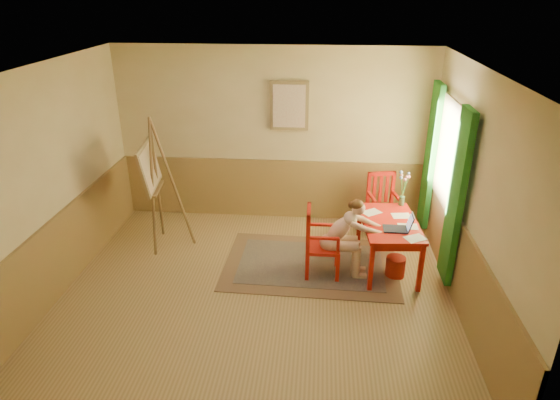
# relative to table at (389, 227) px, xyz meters

# --- Properties ---
(room) EXTENTS (5.04, 4.54, 2.84)m
(room) POSITION_rel_table_xyz_m (-1.71, -0.71, 0.77)
(room) COLOR tan
(room) RESTS_ON ground
(wainscot) EXTENTS (5.00, 4.50, 1.00)m
(wainscot) POSITION_rel_table_xyz_m (-1.71, 0.09, -0.13)
(wainscot) COLOR #A0804A
(wainscot) RESTS_ON room
(window) EXTENTS (0.12, 2.01, 2.20)m
(window) POSITION_rel_table_xyz_m (0.71, 0.39, 0.71)
(window) COLOR white
(window) RESTS_ON room
(wall_portrait) EXTENTS (0.60, 0.05, 0.76)m
(wall_portrait) POSITION_rel_table_xyz_m (-1.46, 1.49, 1.27)
(wall_portrait) COLOR olive
(wall_portrait) RESTS_ON room
(rug) EXTENTS (2.44, 1.66, 0.02)m
(rug) POSITION_rel_table_xyz_m (-1.04, -0.01, -0.62)
(rug) COLOR #8C7251
(rug) RESTS_ON room
(table) EXTENTS (0.81, 1.25, 0.72)m
(table) POSITION_rel_table_xyz_m (0.00, 0.00, 0.00)
(table) COLOR red
(table) RESTS_ON room
(chair_left) EXTENTS (0.45, 0.43, 0.97)m
(chair_left) POSITION_rel_table_xyz_m (-0.93, -0.23, -0.15)
(chair_left) COLOR red
(chair_left) RESTS_ON room
(chair_back) EXTENTS (0.51, 0.53, 0.99)m
(chair_back) POSITION_rel_table_xyz_m (0.03, 1.02, -0.14)
(chair_back) COLOR red
(chair_back) RESTS_ON room
(figure) EXTENTS (0.82, 0.36, 1.11)m
(figure) POSITION_rel_table_xyz_m (-0.60, -0.22, -0.02)
(figure) COLOR #D3A88D
(figure) RESTS_ON room
(laptop) EXTENTS (0.37, 0.23, 0.22)m
(laptop) POSITION_rel_table_xyz_m (0.10, -0.23, 0.13)
(laptop) COLOR #1E2338
(laptop) RESTS_ON table
(papers) EXTENTS (0.79, 1.00, 0.00)m
(papers) POSITION_rel_table_xyz_m (0.11, -0.03, 0.09)
(papers) COLOR white
(papers) RESTS_ON table
(vase) EXTENTS (0.19, 0.25, 0.50)m
(vase) POSITION_rel_table_xyz_m (0.23, 0.56, 0.32)
(vase) COLOR #3F724C
(vase) RESTS_ON table
(wastebasket) EXTENTS (0.34, 0.34, 0.28)m
(wastebasket) POSITION_rel_table_xyz_m (0.10, -0.18, -0.49)
(wastebasket) COLOR #A92517
(wastebasket) RESTS_ON room
(easel) EXTENTS (0.70, 0.88, 1.97)m
(easel) POSITION_rel_table_xyz_m (-3.33, 0.40, 0.54)
(easel) COLOR brown
(easel) RESTS_ON room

